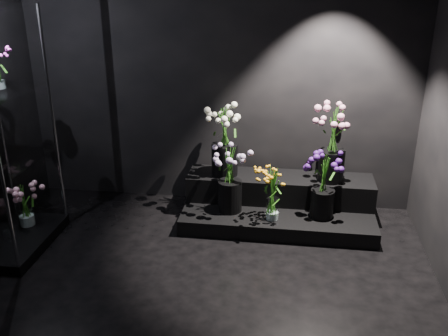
# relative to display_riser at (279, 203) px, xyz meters

# --- Properties ---
(floor) EXTENTS (4.00, 4.00, 0.00)m
(floor) POSITION_rel_display_riser_xyz_m (-0.66, -1.63, -0.17)
(floor) COLOR black
(floor) RESTS_ON ground
(wall_back) EXTENTS (4.00, 0.00, 4.00)m
(wall_back) POSITION_rel_display_riser_xyz_m (-0.66, 0.37, 1.23)
(wall_back) COLOR black
(wall_back) RESTS_ON floor
(display_riser) EXTENTS (1.87, 0.83, 0.42)m
(display_riser) POSITION_rel_display_riser_xyz_m (0.00, 0.00, 0.00)
(display_riser) COLOR black
(display_riser) RESTS_ON floor
(bouquet_orange_bells) EXTENTS (0.28, 0.28, 0.52)m
(bouquet_orange_bells) POSITION_rel_display_riser_xyz_m (-0.05, -0.33, 0.25)
(bouquet_orange_bells) COLOR white
(bouquet_orange_bells) RESTS_ON display_riser
(bouquet_lilac) EXTENTS (0.43, 0.43, 0.65)m
(bouquet_lilac) POSITION_rel_display_riser_xyz_m (-0.47, -0.20, 0.36)
(bouquet_lilac) COLOR black
(bouquet_lilac) RESTS_ON display_riser
(bouquet_purple) EXTENTS (0.36, 0.36, 0.61)m
(bouquet_purple) POSITION_rel_display_riser_xyz_m (0.41, -0.21, 0.33)
(bouquet_purple) COLOR black
(bouquet_purple) RESTS_ON display_riser
(bouquet_cream_roses) EXTENTS (0.40, 0.40, 0.71)m
(bouquet_cream_roses) POSITION_rel_display_riser_xyz_m (-0.56, 0.09, 0.65)
(bouquet_cream_roses) COLOR black
(bouquet_cream_roses) RESTS_ON display_riser
(bouquet_pink_roses) EXTENTS (0.39, 0.39, 0.74)m
(bouquet_pink_roses) POSITION_rel_display_riser_xyz_m (0.49, 0.08, 0.66)
(bouquet_pink_roses) COLOR black
(bouquet_pink_roses) RESTS_ON display_riser
(bouquet_case_base_pink) EXTENTS (0.37, 0.37, 0.42)m
(bouquet_case_base_pink) POSITION_rel_display_riser_xyz_m (-2.36, -0.65, 0.15)
(bouquet_case_base_pink) COLOR white
(bouquet_case_base_pink) RESTS_ON display_case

